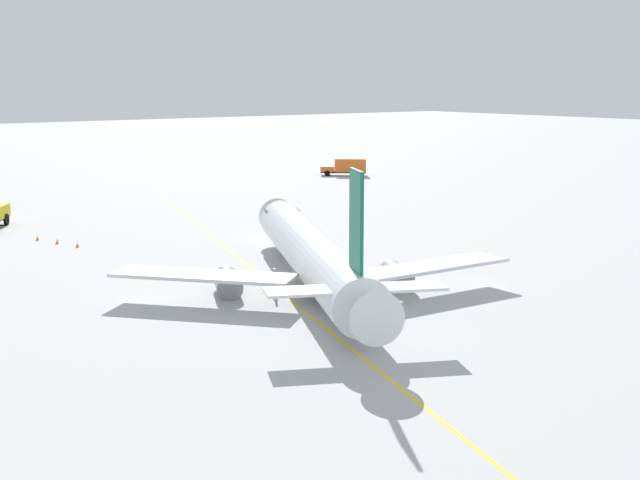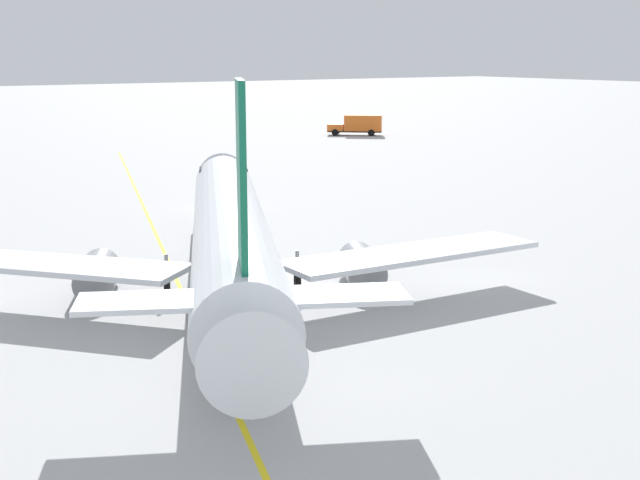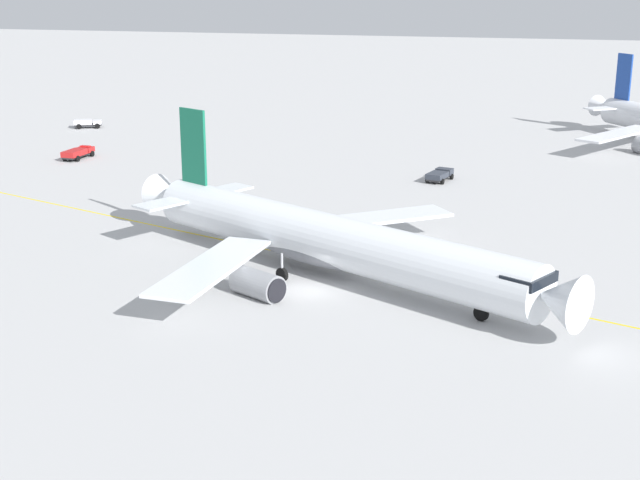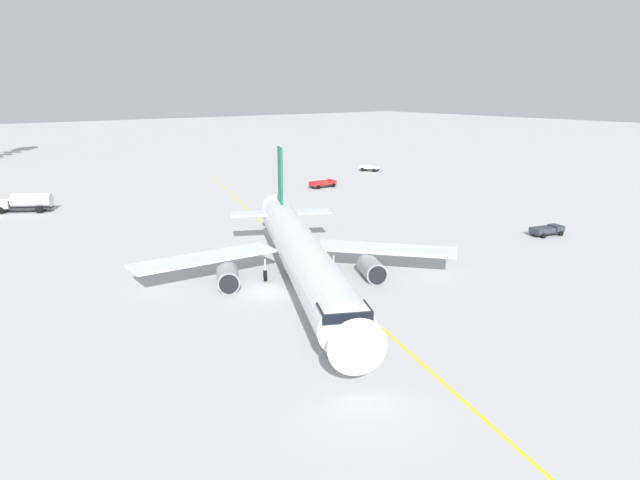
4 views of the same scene
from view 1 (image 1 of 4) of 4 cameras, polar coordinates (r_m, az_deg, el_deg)
ground_plane at (r=77.10m, az=1.96°, el=-2.81°), size 600.00×600.00×0.00m
airliner_main at (r=74.19m, az=-0.44°, el=-1.12°), size 29.99×40.30×11.77m
catering_truck_truck at (r=163.57m, az=1.70°, el=4.71°), size 7.79×7.26×3.10m
taxiway_centreline at (r=72.41m, az=-2.09°, el=-3.67°), size 45.52×134.91×0.01m
safety_cone_near at (r=97.05m, az=-15.20°, el=-0.29°), size 0.36×0.36×0.55m
safety_cone_mid at (r=99.74m, az=-16.40°, el=-0.07°), size 0.36×0.36×0.55m
safety_cone_far at (r=102.52m, az=-17.56°, el=0.14°), size 0.36×0.36×0.55m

